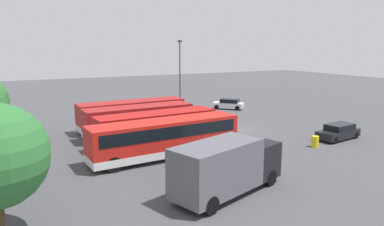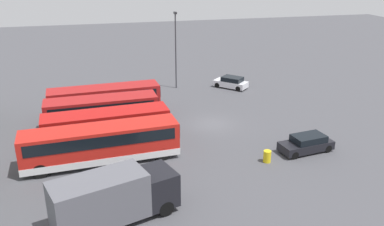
% 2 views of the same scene
% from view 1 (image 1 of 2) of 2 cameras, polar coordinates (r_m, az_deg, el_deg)
% --- Properties ---
extents(ground_plane, '(140.00, 140.00, 0.00)m').
position_cam_1_polar(ground_plane, '(37.44, 7.47, -2.58)').
color(ground_plane, '#47474C').
extents(bus_single_deck_near_end, '(3.30, 12.10, 2.95)m').
position_cam_1_polar(bus_single_deck_near_end, '(27.50, -4.22, -3.86)').
color(bus_single_deck_near_end, red).
rests_on(bus_single_deck_near_end, ground).
extents(bus_single_deck_second, '(3.21, 10.69, 2.95)m').
position_cam_1_polar(bus_single_deck_second, '(30.64, -5.63, -2.39)').
color(bus_single_deck_second, '#B71411').
rests_on(bus_single_deck_second, ground).
extents(bus_single_deck_third, '(2.94, 10.40, 2.95)m').
position_cam_1_polar(bus_single_deck_third, '(34.08, -8.42, -1.13)').
color(bus_single_deck_third, '#A51919').
rests_on(bus_single_deck_third, ground).
extents(bus_single_deck_fourth, '(3.17, 11.19, 2.95)m').
position_cam_1_polar(bus_single_deck_fourth, '(37.37, -9.52, -0.12)').
color(bus_single_deck_fourth, '#A51919').
rests_on(bus_single_deck_fourth, ground).
extents(box_truck_blue, '(4.64, 7.90, 3.20)m').
position_cam_1_polar(box_truck_blue, '(20.86, 5.55, -8.40)').
color(box_truck_blue, '#595960').
rests_on(box_truck_blue, ground).
extents(car_hatchback_silver, '(4.17, 4.12, 1.43)m').
position_cam_1_polar(car_hatchback_silver, '(49.20, 5.88, 1.45)').
color(car_hatchback_silver, silver).
rests_on(car_hatchback_silver, ground).
extents(car_small_green, '(2.36, 4.66, 1.43)m').
position_cam_1_polar(car_small_green, '(35.72, 22.35, -2.79)').
color(car_small_green, black).
rests_on(car_small_green, ground).
extents(lamp_post_tall, '(0.70, 0.30, 9.24)m').
position_cam_1_polar(lamp_post_tall, '(46.92, -1.95, 6.73)').
color(lamp_post_tall, '#38383D').
rests_on(lamp_post_tall, ground).
extents(waste_bin_yellow, '(0.60, 0.60, 0.95)m').
position_cam_1_polar(waste_bin_yellow, '(32.33, 19.06, -4.33)').
color(waste_bin_yellow, yellow).
rests_on(waste_bin_yellow, ground).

